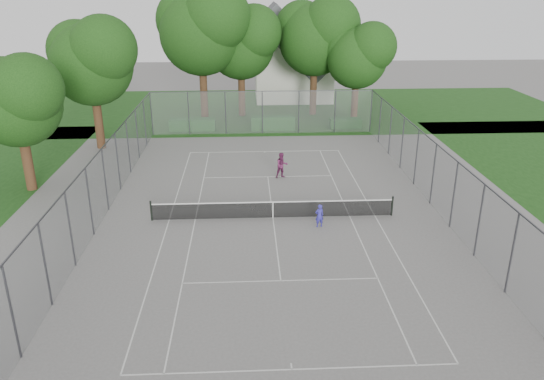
{
  "coord_description": "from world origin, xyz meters",
  "views": [
    {
      "loc": [
        -1.33,
        -25.67,
        11.68
      ],
      "look_at": [
        0.0,
        1.0,
        1.2
      ],
      "focal_mm": 35.0,
      "sensor_mm": 36.0,
      "label": 1
    }
  ],
  "objects_px": {
    "house": "(293,62)",
    "woman_player": "(282,165)",
    "girl_player": "(319,216)",
    "tennis_net": "(273,209)"
  },
  "relations": [
    {
      "from": "tennis_net",
      "to": "woman_player",
      "type": "height_order",
      "value": "woman_player"
    },
    {
      "from": "woman_player",
      "to": "girl_player",
      "type": "bearing_deg",
      "value": -95.52
    },
    {
      "from": "tennis_net",
      "to": "girl_player",
      "type": "bearing_deg",
      "value": -27.45
    },
    {
      "from": "girl_player",
      "to": "woman_player",
      "type": "bearing_deg",
      "value": -92.58
    },
    {
      "from": "house",
      "to": "girl_player",
      "type": "bearing_deg",
      "value": -92.56
    },
    {
      "from": "tennis_net",
      "to": "house",
      "type": "relative_size",
      "value": 1.31
    },
    {
      "from": "house",
      "to": "woman_player",
      "type": "relative_size",
      "value": 5.93
    },
    {
      "from": "house",
      "to": "girl_player",
      "type": "relative_size",
      "value": 7.99
    },
    {
      "from": "girl_player",
      "to": "woman_player",
      "type": "relative_size",
      "value": 0.74
    },
    {
      "from": "house",
      "to": "woman_player",
      "type": "xyz_separation_m",
      "value": [
        -2.84,
        -24.51,
        -3.12
      ]
    }
  ]
}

